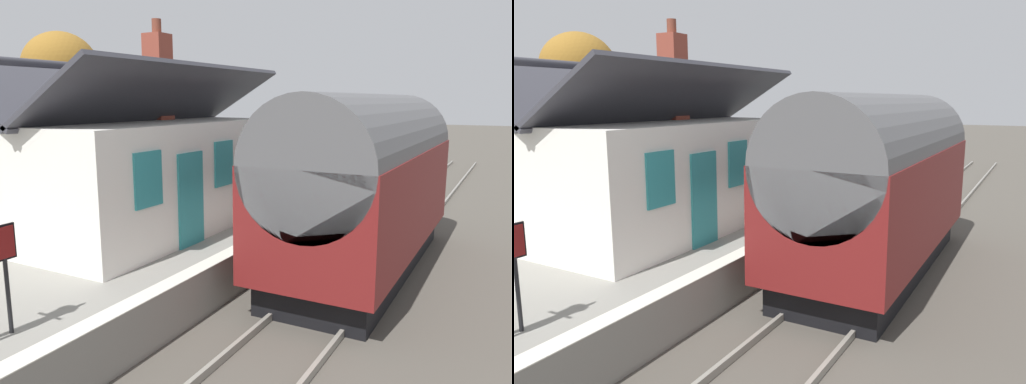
% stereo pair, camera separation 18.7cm
% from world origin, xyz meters
% --- Properties ---
extents(ground_plane, '(160.00, 160.00, 0.00)m').
position_xyz_m(ground_plane, '(0.00, 0.00, 0.00)').
color(ground_plane, '#4C473F').
extents(platform, '(32.00, 5.58, 0.95)m').
position_xyz_m(platform, '(0.00, 3.79, 0.47)').
color(platform, gray).
rests_on(platform, ground).
extents(platform_edge_coping, '(32.00, 0.36, 0.02)m').
position_xyz_m(platform_edge_coping, '(0.00, 1.18, 0.96)').
color(platform_edge_coping, beige).
rests_on(platform_edge_coping, platform).
extents(rail_near, '(52.00, 0.08, 0.14)m').
position_xyz_m(rail_near, '(0.00, -1.62, 0.07)').
color(rail_near, gray).
rests_on(rail_near, ground).
extents(rail_far, '(52.00, 0.08, 0.14)m').
position_xyz_m(rail_far, '(0.00, -0.18, 0.07)').
color(rail_far, gray).
rests_on(rail_far, ground).
extents(train, '(8.23, 2.73, 4.32)m').
position_xyz_m(train, '(2.31, -0.90, 2.21)').
color(train, black).
rests_on(train, ground).
extents(station_building, '(7.03, 4.37, 5.25)m').
position_xyz_m(station_building, '(-0.01, 4.29, 2.43)').
color(station_building, white).
rests_on(station_building, platform).
extents(bench_near_building, '(1.40, 0.44, 0.88)m').
position_xyz_m(bench_near_building, '(7.05, 3.38, 1.42)').
color(bench_near_building, teal).
rests_on(bench_near_building, platform).
extents(bench_platform_end, '(1.41, 0.48, 0.88)m').
position_xyz_m(bench_platform_end, '(9.21, 3.23, 1.42)').
color(bench_platform_end, teal).
rests_on(bench_platform_end, platform).
extents(planter_edge_near, '(0.71, 0.71, 1.03)m').
position_xyz_m(planter_edge_near, '(5.89, 1.77, 1.48)').
color(planter_edge_near, black).
rests_on(planter_edge_near, platform).
extents(tree_far_left, '(2.89, 2.79, 6.73)m').
position_xyz_m(tree_far_left, '(4.30, 11.69, 5.33)').
color(tree_far_left, '#4C3828').
rests_on(tree_far_left, ground).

